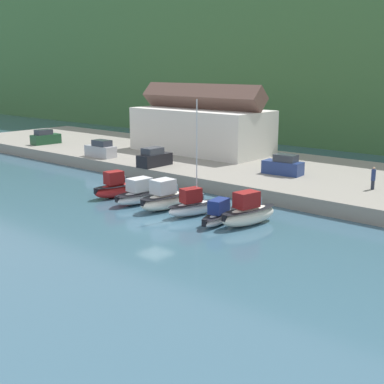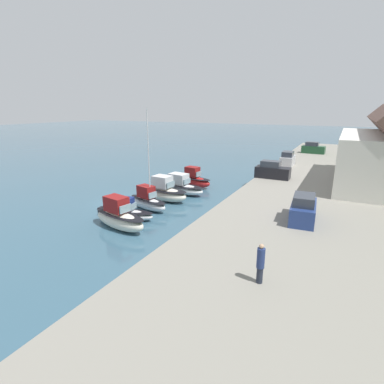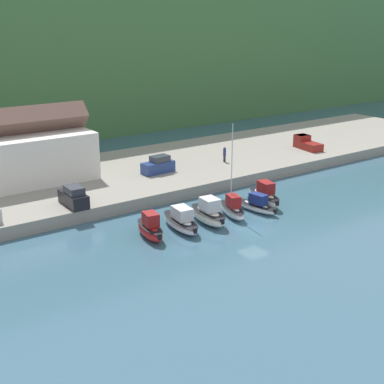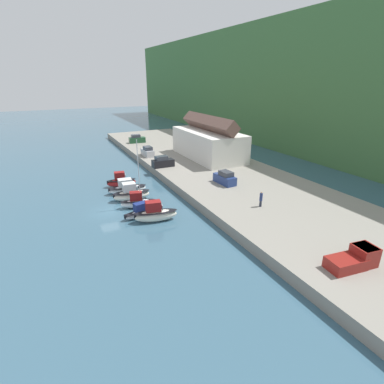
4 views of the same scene
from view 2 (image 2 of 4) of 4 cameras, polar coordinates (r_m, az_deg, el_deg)
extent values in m
plane|color=#385B70|center=(33.61, -13.53, -1.88)|extent=(320.00, 320.00, 0.00)
cube|color=gray|center=(25.81, 27.15, -7.09)|extent=(111.88, 21.20, 1.38)
cube|color=silver|center=(40.55, 32.27, 5.26)|extent=(18.42, 8.72, 5.71)
ellipsoid|color=red|center=(38.76, 0.36, 1.97)|extent=(2.34, 5.04, 1.37)
ellipsoid|color=black|center=(38.65, 0.36, 2.66)|extent=(2.42, 5.14, 0.12)
cube|color=maroon|center=(38.61, 0.07, 3.91)|extent=(1.45, 1.86, 1.24)
cube|color=#8CA5B2|center=(38.08, 1.29, 3.45)|extent=(1.09, 0.27, 0.62)
cube|color=black|center=(40.05, -2.31, 2.82)|extent=(0.40, 0.33, 0.56)
ellipsoid|color=white|center=(35.70, -2.15, 0.62)|extent=(2.56, 6.22, 1.22)
ellipsoid|color=black|center=(35.59, -2.16, 1.28)|extent=(2.66, 6.34, 0.12)
cube|color=silver|center=(35.57, -2.57, 2.58)|extent=(1.68, 2.25, 1.21)
cube|color=#8CA5B2|center=(34.94, -0.95, 2.04)|extent=(1.33, 0.23, 0.60)
cube|color=black|center=(37.31, -5.78, 1.61)|extent=(0.39, 0.31, 0.56)
ellipsoid|color=white|center=(33.08, -5.24, -0.41)|extent=(2.49, 5.67, 1.51)
ellipsoid|color=black|center=(32.94, -5.27, 0.47)|extent=(2.58, 5.79, 0.12)
cube|color=silver|center=(32.89, -5.69, 1.99)|extent=(1.68, 2.05, 1.28)
cube|color=#8CA5B2|center=(32.28, -4.10, 1.41)|extent=(1.38, 0.21, 0.64)
cube|color=black|center=(34.60, -8.73, 0.71)|extent=(0.38, 0.31, 0.56)
ellipsoid|color=silver|center=(30.54, -8.36, -2.19)|extent=(2.66, 5.10, 1.23)
ellipsoid|color=black|center=(30.41, -8.40, -1.42)|extent=(2.74, 5.21, 0.12)
cube|color=maroon|center=(30.37, -8.75, 0.09)|extent=(1.49, 1.93, 1.21)
cube|color=#8CA5B2|center=(29.68, -7.50, -0.60)|extent=(0.97, 0.35, 0.60)
cylinder|color=silver|center=(29.12, -8.29, 6.99)|extent=(0.10, 0.10, 8.70)
ellipsoid|color=silver|center=(28.39, -12.46, -4.14)|extent=(2.28, 5.57, 0.92)
ellipsoid|color=black|center=(28.28, -12.49, -3.52)|extent=(2.35, 5.68, 0.12)
cube|color=navy|center=(28.19, -13.05, -2.11)|extent=(1.37, 2.04, 1.13)
cube|color=#8CA5B2|center=(27.71, -11.08, -2.68)|extent=(0.98, 0.25, 0.57)
cube|color=black|center=(29.67, -16.77, -3.19)|extent=(0.40, 0.33, 0.56)
ellipsoid|color=white|center=(26.15, -13.63, -5.26)|extent=(2.69, 5.81, 1.53)
ellipsoid|color=black|center=(25.97, -13.70, -4.16)|extent=(2.78, 5.94, 0.12)
cube|color=maroon|center=(25.90, -14.22, -2.21)|extent=(1.61, 2.16, 1.28)
cube|color=#8CA5B2|center=(25.11, -12.58, -3.14)|extent=(1.14, 0.31, 0.64)
cube|color=black|center=(28.08, -17.08, -3.39)|extent=(0.41, 0.34, 0.56)
cube|color=navy|center=(25.04, 20.39, -3.58)|extent=(4.32, 2.11, 1.40)
cube|color=#333842|center=(24.42, 20.59, -1.41)|extent=(2.42, 1.70, 0.76)
cube|color=#B7B7BC|center=(48.35, 17.74, 5.69)|extent=(4.24, 1.90, 1.40)
cube|color=#333842|center=(47.88, 17.79, 6.91)|extent=(2.34, 1.58, 0.76)
cube|color=black|center=(38.97, 15.11, 3.60)|extent=(1.81, 4.20, 1.40)
cube|color=#333842|center=(38.83, 14.77, 5.21)|extent=(1.54, 2.31, 0.76)
cube|color=#1E4C2D|center=(62.90, 22.11, 7.48)|extent=(2.08, 4.31, 1.40)
cube|color=#333842|center=(62.82, 21.93, 8.49)|extent=(1.68, 2.41, 0.76)
cylinder|color=#232838|center=(16.06, 12.76, -15.17)|extent=(0.32, 0.32, 0.85)
cylinder|color=navy|center=(15.60, 12.97, -12.17)|extent=(0.40, 0.40, 1.05)
sphere|color=tan|center=(15.31, 13.12, -10.04)|extent=(0.24, 0.24, 0.24)
camera|label=1|loc=(51.21, -70.48, 8.44)|focal=50.00mm
camera|label=3|loc=(82.44, -19.40, 22.20)|focal=50.00mm
camera|label=4|loc=(32.74, -95.68, 12.42)|focal=28.00mm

